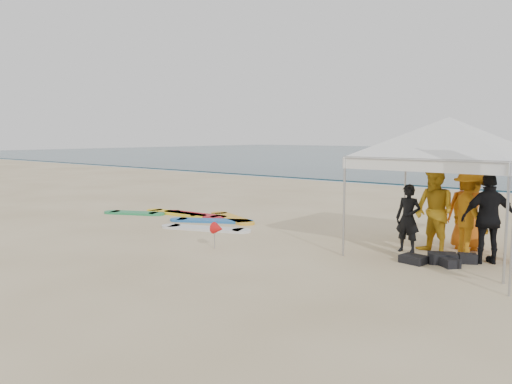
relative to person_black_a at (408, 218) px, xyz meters
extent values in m
plane|color=beige|center=(-4.01, -3.58, -0.78)|extent=(120.00, 120.00, 0.00)
cube|color=silver|center=(-4.01, 14.62, -0.77)|extent=(160.00, 1.20, 0.01)
imported|color=black|center=(0.00, 0.00, 0.00)|extent=(0.58, 0.39, 1.56)
imported|color=gold|center=(0.53, 0.16, 0.20)|extent=(1.18, 1.09, 1.96)
imported|color=#C67711|center=(1.20, 0.45, 0.19)|extent=(1.41, 1.39, 1.94)
imported|color=black|center=(1.69, 0.08, 0.17)|extent=(1.16, 1.03, 1.89)
imported|color=#C55A11|center=(0.96, 1.15, 0.15)|extent=(1.02, 0.78, 1.86)
cylinder|color=#A5A5A8|center=(-0.94, 2.01, 0.31)|extent=(0.05, 0.05, 2.18)
cylinder|color=#A5A5A8|center=(-0.94, -1.26, 0.31)|extent=(0.05, 0.05, 2.18)
cylinder|color=#A5A5A8|center=(2.33, -1.26, 0.31)|extent=(0.05, 0.05, 2.18)
cube|color=white|center=(0.69, -1.26, 1.28)|extent=(3.37, 0.02, 0.24)
cube|color=white|center=(0.69, 2.01, 1.28)|extent=(3.37, 0.02, 0.24)
cube|color=white|center=(-0.94, 0.38, 1.28)|extent=(0.02, 3.37, 0.24)
pyramid|color=white|center=(0.69, 0.38, 2.27)|extent=(4.62, 4.62, 0.87)
cylinder|color=#A5A5A8|center=(-3.62, -2.57, -0.48)|extent=(0.02, 0.02, 0.60)
cone|color=red|center=(-3.50, -2.57, -0.28)|extent=(0.28, 0.28, 0.28)
cube|color=black|center=(0.99, -0.53, -0.67)|extent=(0.66, 0.58, 0.22)
cube|color=black|center=(1.16, -0.68, -0.69)|extent=(0.55, 0.52, 0.18)
cube|color=black|center=(0.51, -0.86, -0.70)|extent=(0.55, 0.47, 0.16)
cube|color=black|center=(1.38, -0.17, -0.68)|extent=(0.44, 0.40, 0.20)
cube|color=yellow|center=(-8.23, 0.29, -0.74)|extent=(2.10, 0.66, 0.07)
cube|color=#2163B1|center=(-6.27, 0.01, -0.74)|extent=(2.09, 1.50, 0.07)
cube|color=gold|center=(-6.12, 0.77, -0.74)|extent=(2.10, 1.31, 0.07)
cube|color=silver|center=(-5.47, -1.04, -0.74)|extent=(2.22, 1.28, 0.07)
cube|color=#268B4F|center=(-9.36, -0.57, -0.74)|extent=(1.71, 1.20, 0.07)
cube|color=red|center=(-7.54, 0.50, -0.74)|extent=(2.08, 0.72, 0.07)
camera|label=1|loc=(4.44, -10.81, 1.87)|focal=35.00mm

